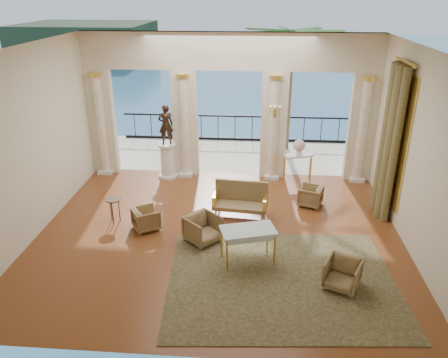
# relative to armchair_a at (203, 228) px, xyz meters

# --- Properties ---
(floor) EXTENTS (9.00, 9.00, 0.00)m
(floor) POSITION_rel_armchair_a_xyz_m (0.35, 0.34, -0.37)
(floor) COLOR #4E230B
(floor) RESTS_ON ground
(room_walls) EXTENTS (9.00, 9.00, 9.00)m
(room_walls) POSITION_rel_armchair_a_xyz_m (0.35, -0.77, 2.51)
(room_walls) COLOR #F6EDCE
(room_walls) RESTS_ON ground
(arcade) EXTENTS (9.00, 0.56, 4.50)m
(arcade) POSITION_rel_armchair_a_xyz_m (0.35, 4.16, 2.21)
(arcade) COLOR beige
(arcade) RESTS_ON ground
(terrace) EXTENTS (10.00, 3.60, 0.10)m
(terrace) POSITION_rel_armchair_a_xyz_m (0.35, 6.14, -0.42)
(terrace) COLOR beige
(terrace) RESTS_ON ground
(balustrade) EXTENTS (9.00, 0.06, 1.03)m
(balustrade) POSITION_rel_armchair_a_xyz_m (0.35, 7.74, 0.04)
(balustrade) COLOR black
(balustrade) RESTS_ON terrace
(palm_tree) EXTENTS (2.00, 2.00, 4.50)m
(palm_tree) POSITION_rel_armchair_a_xyz_m (2.35, 6.94, 3.72)
(palm_tree) COLOR #4C3823
(palm_tree) RESTS_ON terrace
(headland) EXTENTS (22.00, 18.00, 6.00)m
(headland) POSITION_rel_armchair_a_xyz_m (-29.65, 70.34, -3.37)
(headland) COLOR black
(headland) RESTS_ON sea
(sea) EXTENTS (160.00, 160.00, 0.00)m
(sea) POSITION_rel_armchair_a_xyz_m (0.35, 60.34, -6.37)
(sea) COLOR #2C5D84
(sea) RESTS_ON ground
(curtain) EXTENTS (0.33, 1.40, 4.09)m
(curtain) POSITION_rel_armchair_a_xyz_m (4.63, 1.84, 1.65)
(curtain) COLOR brown
(curtain) RESTS_ON ground
(window_frame) EXTENTS (0.04, 1.60, 3.40)m
(window_frame) POSITION_rel_armchair_a_xyz_m (4.82, 1.84, 1.73)
(window_frame) COLOR gold
(window_frame) RESTS_ON room_walls
(wall_sconce) EXTENTS (0.30, 0.11, 0.33)m
(wall_sconce) POSITION_rel_armchair_a_xyz_m (1.75, 3.85, 1.86)
(wall_sconce) COLOR gold
(wall_sconce) RESTS_ON arcade
(rug) EXTENTS (5.00, 4.03, 0.02)m
(rug) POSITION_rel_armchair_a_xyz_m (1.85, -1.46, -0.36)
(rug) COLOR #272D16
(rug) RESTS_ON ground
(armchair_a) EXTENTS (0.99, 0.99, 0.74)m
(armchair_a) POSITION_rel_armchair_a_xyz_m (0.00, 0.00, 0.00)
(armchair_a) COLOR #4D3B1C
(armchair_a) RESTS_ON ground
(armchair_b) EXTENTS (0.87, 0.85, 0.68)m
(armchair_b) POSITION_rel_armchair_a_xyz_m (3.06, -1.55, -0.03)
(armchair_b) COLOR #4D3B1C
(armchair_b) RESTS_ON ground
(armchair_c) EXTENTS (0.75, 0.77, 0.63)m
(armchair_c) POSITION_rel_armchair_a_xyz_m (2.79, 2.14, -0.06)
(armchair_c) COLOR #4D3B1C
(armchair_c) RESTS_ON ground
(armchair_d) EXTENTS (0.81, 0.82, 0.63)m
(armchair_d) POSITION_rel_armchair_a_xyz_m (-1.51, 0.48, -0.06)
(armchair_d) COLOR #4D3B1C
(armchair_d) RESTS_ON ground
(settee) EXTENTS (1.48, 0.75, 0.95)m
(settee) POSITION_rel_armchair_a_xyz_m (0.85, 1.40, 0.10)
(settee) COLOR #4D3B1C
(settee) RESTS_ON ground
(game_table) EXTENTS (1.32, 0.96, 0.82)m
(game_table) POSITION_rel_armchair_a_xyz_m (1.11, -0.76, 0.36)
(game_table) COLOR silver
(game_table) RESTS_ON ground
(pedestal) EXTENTS (0.62, 0.62, 1.13)m
(pedestal) POSITION_rel_armchair_a_xyz_m (-1.61, 3.84, 0.17)
(pedestal) COLOR silver
(pedestal) RESTS_ON ground
(statue) EXTENTS (0.54, 0.45, 1.26)m
(statue) POSITION_rel_armchair_a_xyz_m (-1.61, 3.84, 1.39)
(statue) COLOR #322116
(statue) RESTS_ON pedestal
(console_table) EXTENTS (0.98, 0.64, 0.87)m
(console_table) POSITION_rel_armchair_a_xyz_m (2.55, 3.89, 0.35)
(console_table) COLOR silver
(console_table) RESTS_ON ground
(urn) EXTENTS (0.37, 0.37, 0.49)m
(urn) POSITION_rel_armchair_a_xyz_m (2.55, 3.89, 0.78)
(urn) COLOR white
(urn) RESTS_ON console_table
(side_table) EXTENTS (0.40, 0.40, 0.65)m
(side_table) POSITION_rel_armchair_a_xyz_m (-2.44, 0.80, 0.19)
(side_table) COLOR black
(side_table) RESTS_ON ground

